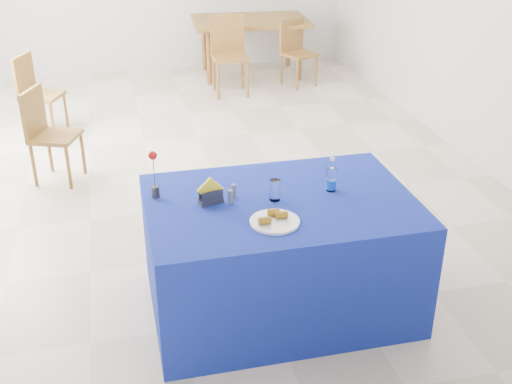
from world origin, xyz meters
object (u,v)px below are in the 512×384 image
(chair_bg_right, at_px, (296,48))
(chair_bg_left, at_px, (229,49))
(chair_win_b, at_px, (34,89))
(blue_table, at_px, (280,254))
(water_bottle, at_px, (331,180))
(plate, at_px, (275,222))
(chair_win_a, at_px, (46,129))
(oak_table, at_px, (250,25))

(chair_bg_right, bearing_deg, chair_bg_left, 165.57)
(chair_bg_right, height_order, chair_win_b, chair_win_b)
(blue_table, bearing_deg, water_bottle, 9.60)
(plate, bearing_deg, chair_win_a, 118.80)
(blue_table, height_order, oak_table, blue_table)
(chair_bg_right, bearing_deg, chair_win_b, 175.50)
(water_bottle, bearing_deg, chair_bg_left, 87.16)
(plate, distance_m, chair_win_a, 2.93)
(chair_bg_left, height_order, chair_win_a, chair_bg_left)
(chair_win_b, bearing_deg, blue_table, -131.24)
(blue_table, height_order, chair_win_a, chair_win_a)
(oak_table, distance_m, chair_bg_right, 0.75)
(blue_table, xyz_separation_m, water_bottle, (0.33, 0.06, 0.45))
(chair_bg_right, relative_size, chair_win_b, 0.99)
(chair_bg_right, relative_size, chair_win_a, 0.98)
(plate, relative_size, oak_table, 0.18)
(plate, relative_size, water_bottle, 1.31)
(oak_table, bearing_deg, blue_table, -100.79)
(oak_table, height_order, chair_bg_left, chair_bg_left)
(chair_bg_left, bearing_deg, chair_win_b, -155.95)
(chair_win_a, bearing_deg, chair_bg_right, -30.39)
(blue_table, distance_m, chair_bg_right, 4.82)
(oak_table, distance_m, chair_win_b, 3.13)
(water_bottle, relative_size, chair_bg_right, 0.26)
(plate, bearing_deg, blue_table, 67.98)
(chair_win_a, bearing_deg, oak_table, -19.34)
(blue_table, xyz_separation_m, oak_table, (0.98, 5.15, 0.30))
(oak_table, relative_size, chair_bg_right, 1.89)
(plate, distance_m, chair_bg_left, 4.77)
(water_bottle, xyz_separation_m, oak_table, (0.65, 5.09, -0.15))
(oak_table, xyz_separation_m, chair_win_b, (-2.68, -1.62, -0.20))
(plate, xyz_separation_m, chair_win_b, (-1.59, 3.79, -0.28))
(plate, height_order, chair_win_b, chair_win_b)
(plate, distance_m, chair_win_b, 4.12)
(oak_table, xyz_separation_m, chair_bg_left, (-0.43, -0.69, -0.13))
(water_bottle, xyz_separation_m, chair_bg_left, (0.22, 4.40, -0.28))
(water_bottle, distance_m, chair_win_b, 4.03)
(chair_win_a, bearing_deg, blue_table, -124.85)
(chair_bg_right, bearing_deg, chair_win_a, -165.41)
(chair_win_a, relative_size, chair_win_b, 1.01)
(water_bottle, bearing_deg, chair_bg_right, 76.12)
(chair_win_a, bearing_deg, chair_win_b, 30.28)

